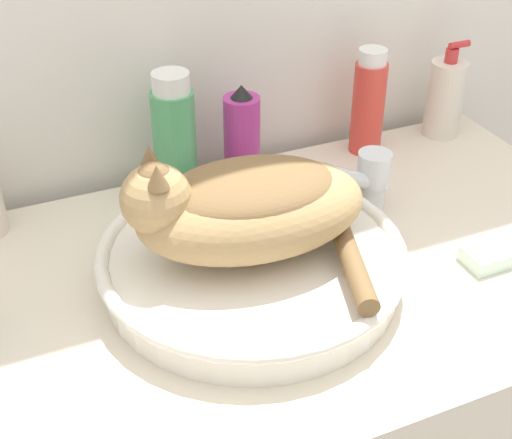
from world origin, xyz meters
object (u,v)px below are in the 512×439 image
spray_bottle_trigger (242,136)px  soap_pump_bottle (445,97)px  cat (244,205)px  mouthwash_bottle (175,137)px  shampoo_bottle_tall (368,103)px  faucet (367,180)px  soap_bar (490,256)px

spray_bottle_trigger → soap_pump_bottle: bearing=-0.0°
cat → mouthwash_bottle: 0.27m
shampoo_bottle_tall → mouthwash_bottle: 0.36m
faucet → spray_bottle_trigger: 0.23m
faucet → soap_bar: (0.10, -0.18, -0.05)m
faucet → shampoo_bottle_tall: bearing=-140.2°
cat → soap_bar: bearing=169.7°
faucet → soap_bar: bearing=100.0°
shampoo_bottle_tall → spray_bottle_trigger: shampoo_bottle_tall is taller
mouthwash_bottle → soap_bar: size_ratio=2.71×
cat → soap_bar: (0.34, -0.10, -0.11)m
faucet → shampoo_bottle_tall: size_ratio=0.79×
cat → soap_pump_bottle: 0.58m
soap_pump_bottle → mouthwash_bottle: bearing=180.0°
cat → faucet: (0.24, 0.08, -0.06)m
cat → mouthwash_bottle: bearing=-82.1°
soap_bar → cat: bearing=163.7°
soap_bar → mouthwash_bottle: bearing=133.5°
cat → mouthwash_bottle: cat is taller
soap_pump_bottle → soap_bar: size_ratio=2.35×
mouthwash_bottle → spray_bottle_trigger: mouthwash_bottle is taller
soap_bar → soap_pump_bottle: bearing=64.4°
faucet → shampoo_bottle_tall: 0.22m
cat → spray_bottle_trigger: size_ratio=1.95×
shampoo_bottle_tall → soap_bar: 0.37m
soap_pump_bottle → spray_bottle_trigger: soap_pump_bottle is taller
cat → spray_bottle_trigger: bearing=-105.8°
spray_bottle_trigger → soap_bar: (0.23, -0.37, -0.07)m
spray_bottle_trigger → soap_bar: 0.44m
soap_bar → spray_bottle_trigger: bearing=122.4°
shampoo_bottle_tall → cat: bearing=-142.5°
cat → soap_bar: 0.37m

